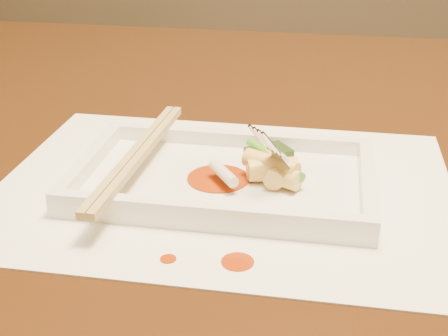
% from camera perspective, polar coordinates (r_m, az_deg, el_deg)
% --- Properties ---
extents(table, '(1.40, 0.90, 0.75)m').
position_cam_1_polar(table, '(0.73, 0.46, -3.77)').
color(table, black).
rests_on(table, ground).
extents(placemat, '(0.40, 0.30, 0.00)m').
position_cam_1_polar(placemat, '(0.55, -0.00, -1.75)').
color(placemat, white).
rests_on(placemat, table).
extents(sauce_splatter_a, '(0.02, 0.02, 0.00)m').
position_cam_1_polar(sauce_splatter_a, '(0.45, 1.25, -8.57)').
color(sauce_splatter_a, '#982C04').
rests_on(sauce_splatter_a, placemat).
extents(sauce_splatter_b, '(0.01, 0.01, 0.00)m').
position_cam_1_polar(sauce_splatter_b, '(0.46, -5.12, -8.28)').
color(sauce_splatter_b, '#982C04').
rests_on(sauce_splatter_b, placemat).
extents(plate_base, '(0.26, 0.16, 0.01)m').
position_cam_1_polar(plate_base, '(0.55, -0.00, -1.31)').
color(plate_base, white).
rests_on(plate_base, placemat).
extents(plate_rim_far, '(0.26, 0.01, 0.01)m').
position_cam_1_polar(plate_rim_far, '(0.61, 1.19, 2.71)').
color(plate_rim_far, white).
rests_on(plate_rim_far, plate_base).
extents(plate_rim_near, '(0.26, 0.01, 0.01)m').
position_cam_1_polar(plate_rim_near, '(0.48, -1.52, -4.08)').
color(plate_rim_near, white).
rests_on(plate_rim_near, plate_base).
extents(plate_rim_left, '(0.01, 0.14, 0.01)m').
position_cam_1_polar(plate_rim_left, '(0.58, -12.18, 0.65)').
color(plate_rim_left, white).
rests_on(plate_rim_left, plate_base).
extents(plate_rim_right, '(0.01, 0.14, 0.01)m').
position_cam_1_polar(plate_rim_right, '(0.54, 13.03, -1.27)').
color(plate_rim_right, white).
rests_on(plate_rim_right, plate_base).
extents(veg_piece, '(0.05, 0.05, 0.01)m').
position_cam_1_polar(veg_piece, '(0.58, 4.10, 1.21)').
color(veg_piece, black).
rests_on(veg_piece, plate_base).
extents(scallion_white, '(0.03, 0.04, 0.01)m').
position_cam_1_polar(scallion_white, '(0.53, -0.05, -0.47)').
color(scallion_white, '#EAEACC').
rests_on(scallion_white, plate_base).
extents(scallion_green, '(0.06, 0.07, 0.01)m').
position_cam_1_polar(scallion_green, '(0.56, 4.61, 0.83)').
color(scallion_green, '#3E9217').
rests_on(scallion_green, plate_base).
extents(chopstick_a, '(0.02, 0.23, 0.01)m').
position_cam_1_polar(chopstick_a, '(0.56, -8.28, 1.32)').
color(chopstick_a, tan).
rests_on(chopstick_a, plate_rim_near).
extents(chopstick_b, '(0.02, 0.23, 0.01)m').
position_cam_1_polar(chopstick_b, '(0.56, -7.50, 1.26)').
color(chopstick_b, tan).
rests_on(chopstick_b, plate_rim_near).
extents(fork, '(0.09, 0.10, 0.14)m').
position_cam_1_polar(fork, '(0.53, 7.85, 6.50)').
color(fork, silver).
rests_on(fork, plate_base).
extents(sauce_blob_0, '(0.06, 0.06, 0.00)m').
position_cam_1_polar(sauce_blob_0, '(0.55, -0.53, -0.96)').
color(sauce_blob_0, '#982C04').
rests_on(sauce_blob_0, plate_base).
extents(rice_cake_0, '(0.05, 0.04, 0.02)m').
position_cam_1_polar(rice_cake_0, '(0.53, 4.65, -0.60)').
color(rice_cake_0, '#FBDF75').
rests_on(rice_cake_0, plate_base).
extents(rice_cake_1, '(0.05, 0.03, 0.02)m').
position_cam_1_polar(rice_cake_1, '(0.55, 4.44, -0.03)').
color(rice_cake_1, '#FBDF75').
rests_on(rice_cake_1, plate_base).
extents(rice_cake_2, '(0.05, 0.04, 0.02)m').
position_cam_1_polar(rice_cake_2, '(0.54, 4.32, 0.33)').
color(rice_cake_2, '#FBDF75').
rests_on(rice_cake_2, plate_base).
extents(rice_cake_3, '(0.04, 0.03, 0.02)m').
position_cam_1_polar(rice_cake_3, '(0.54, 4.44, -0.21)').
color(rice_cake_3, '#FBDF75').
rests_on(rice_cake_3, plate_base).
extents(rice_cake_4, '(0.02, 0.04, 0.02)m').
position_cam_1_polar(rice_cake_4, '(0.54, 4.77, -0.22)').
color(rice_cake_4, '#FBDF75').
rests_on(rice_cake_4, plate_base).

